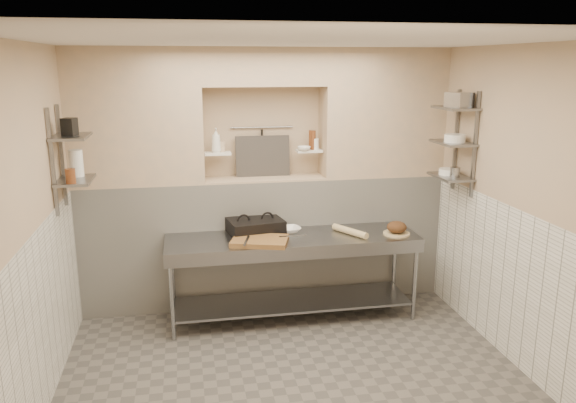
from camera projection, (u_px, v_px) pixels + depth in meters
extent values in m
cube|color=#5A5550|center=(295.00, 384.00, 4.83)|extent=(4.00, 3.90, 0.10)
cube|color=silver|center=(296.00, 34.00, 4.13)|extent=(4.00, 3.90, 0.10)
cube|color=tan|center=(22.00, 237.00, 4.11)|extent=(0.10, 3.90, 2.80)
cube|color=tan|center=(528.00, 211.00, 4.84)|extent=(0.10, 3.90, 2.80)
cube|color=tan|center=(261.00, 175.00, 6.39)|extent=(4.00, 0.10, 2.80)
cube|color=tan|center=(382.00, 341.00, 2.57)|extent=(4.00, 0.10, 2.80)
cube|color=white|center=(265.00, 240.00, 6.32)|extent=(4.00, 0.40, 1.40)
cube|color=tan|center=(264.00, 178.00, 6.15)|extent=(1.30, 0.40, 0.02)
cube|color=tan|center=(136.00, 117.00, 5.74)|extent=(1.35, 0.40, 1.40)
cube|color=tan|center=(382.00, 113.00, 6.22)|extent=(1.35, 0.40, 1.40)
cube|color=tan|center=(263.00, 67.00, 5.86)|extent=(1.30, 0.40, 0.40)
cube|color=white|center=(41.00, 324.00, 4.29)|extent=(0.02, 3.90, 1.40)
cube|color=white|center=(514.00, 287.00, 5.00)|extent=(0.02, 3.90, 1.40)
cube|color=white|center=(218.00, 153.00, 5.99)|extent=(0.28, 0.16, 0.02)
cube|color=white|center=(309.00, 151.00, 6.17)|extent=(0.28, 0.16, 0.02)
cylinder|color=gray|center=(262.00, 127.00, 6.18)|extent=(0.70, 0.02, 0.02)
cylinder|color=black|center=(262.00, 143.00, 6.20)|extent=(0.02, 0.02, 0.30)
cube|color=#383330|center=(263.00, 156.00, 6.19)|extent=(0.60, 0.08, 0.45)
cube|color=slate|center=(62.00, 156.00, 5.22)|extent=(0.03, 0.03, 0.95)
cube|color=slate|center=(53.00, 163.00, 4.84)|extent=(0.03, 0.03, 0.95)
cube|color=slate|center=(75.00, 180.00, 5.10)|extent=(0.30, 0.50, 0.02)
cube|color=slate|center=(71.00, 137.00, 5.01)|extent=(0.30, 0.50, 0.03)
cube|color=slate|center=(456.00, 140.00, 5.92)|extent=(0.03, 0.03, 1.05)
cube|color=slate|center=(475.00, 145.00, 5.53)|extent=(0.03, 0.03, 1.05)
cube|color=slate|center=(450.00, 177.00, 5.78)|extent=(0.30, 0.50, 0.02)
cube|color=slate|center=(453.00, 143.00, 5.70)|extent=(0.30, 0.50, 0.02)
cube|color=slate|center=(455.00, 108.00, 5.62)|extent=(0.30, 0.50, 0.03)
cube|color=gray|center=(293.00, 238.00, 5.79)|extent=(2.60, 0.70, 0.04)
cube|color=gray|center=(293.00, 301.00, 5.95)|extent=(2.45, 0.60, 0.03)
cube|color=gray|center=(299.00, 254.00, 5.49)|extent=(2.60, 0.02, 0.12)
cylinder|color=gray|center=(172.00, 299.00, 5.40)|extent=(0.04, 0.04, 0.86)
cylinder|color=gray|center=(173.00, 277.00, 5.95)|extent=(0.04, 0.04, 0.86)
cylinder|color=gray|center=(415.00, 281.00, 5.84)|extent=(0.04, 0.04, 0.86)
cylinder|color=gray|center=(394.00, 262.00, 6.39)|extent=(0.04, 0.04, 0.86)
cube|color=black|center=(256.00, 229.00, 5.88)|extent=(0.61, 0.49, 0.10)
cube|color=black|center=(255.00, 222.00, 5.86)|extent=(0.61, 0.49, 0.05)
cube|color=olive|center=(260.00, 241.00, 5.56)|extent=(0.63, 0.52, 0.05)
cube|color=gray|center=(293.00, 236.00, 5.64)|extent=(0.28, 0.05, 0.01)
cylinder|color=gray|center=(247.00, 241.00, 5.46)|extent=(0.09, 0.27, 0.02)
imported|color=white|center=(290.00, 230.00, 5.93)|extent=(0.27, 0.27, 0.05)
cylinder|color=tan|center=(350.00, 231.00, 5.84)|extent=(0.29, 0.43, 0.07)
cylinder|color=tan|center=(396.00, 233.00, 5.86)|extent=(0.28, 0.28, 0.02)
ellipsoid|color=#4C2D19|center=(397.00, 227.00, 5.84)|extent=(0.21, 0.21, 0.12)
imported|color=white|center=(216.00, 140.00, 5.94)|extent=(0.11, 0.11, 0.26)
cube|color=tan|center=(221.00, 147.00, 6.00)|extent=(0.08, 0.08, 0.11)
imported|color=white|center=(304.00, 149.00, 6.10)|extent=(0.18, 0.18, 0.05)
cylinder|color=#5F2F16|center=(311.00, 140.00, 6.17)|extent=(0.06, 0.06, 0.21)
cylinder|color=#5F2F16|center=(313.00, 140.00, 6.14)|extent=(0.05, 0.05, 0.21)
cylinder|color=white|center=(315.00, 144.00, 6.16)|extent=(0.07, 0.07, 0.12)
cylinder|color=white|center=(76.00, 163.00, 5.19)|extent=(0.12, 0.12, 0.25)
cylinder|color=#5F2F16|center=(71.00, 176.00, 4.90)|extent=(0.09, 0.09, 0.13)
cube|color=black|center=(70.00, 127.00, 4.96)|extent=(0.14, 0.14, 0.16)
cylinder|color=white|center=(449.00, 172.00, 5.82)|extent=(0.20, 0.20, 0.06)
cylinder|color=gray|center=(455.00, 172.00, 5.68)|extent=(0.10, 0.10, 0.10)
cylinder|color=white|center=(455.00, 138.00, 5.65)|extent=(0.21, 0.21, 0.08)
cube|color=gray|center=(459.00, 100.00, 5.53)|extent=(0.24, 0.27, 0.15)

